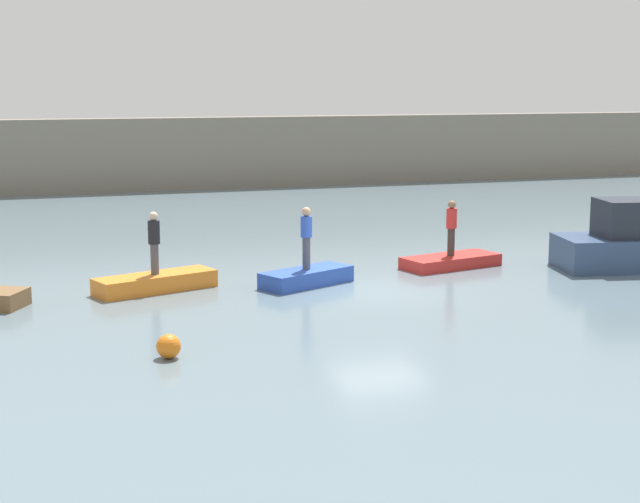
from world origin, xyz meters
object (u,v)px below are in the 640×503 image
Objects in this scene: person_dark_shirt at (154,239)px; mooring_buoy at (169,346)px; person_red_shirt at (451,225)px; rowboat_red at (451,261)px; person_blue_shirt at (306,234)px; rowboat_blue at (306,277)px; rowboat_orange at (155,283)px.

person_dark_shirt reaches higher than mooring_buoy.
person_red_shirt is 0.99× the size of person_dark_shirt.
person_dark_shirt is at bearing 83.73° from mooring_buoy.
rowboat_red is 5.25m from person_blue_shirt.
rowboat_red is at bearing -11.97° from rowboat_blue.
rowboat_blue is 5.09m from rowboat_red.
rowboat_blue is 7.71m from mooring_buoy.
rowboat_orange is at bearing 172.23° from person_blue_shirt.
rowboat_orange is 1.91× the size of person_blue_shirt.
rowboat_orange is 9.15m from person_red_shirt.
rowboat_red is at bearing 3.80° from person_dark_shirt.
person_blue_shirt reaches higher than rowboat_red.
rowboat_red is 1.82× the size of person_red_shirt.
person_red_shirt is at bearing 3.80° from person_dark_shirt.
person_red_shirt is (0.00, 0.00, 1.12)m from rowboat_red.
person_dark_shirt reaches higher than rowboat_blue.
person_dark_shirt reaches higher than rowboat_orange.
person_blue_shirt is at bearing -26.86° from rowboat_orange.
mooring_buoy is (-9.79, -7.18, -1.05)m from person_red_shirt.
person_dark_shirt is at bearing 172.23° from person_blue_shirt.
rowboat_red is 12.14m from mooring_buoy.
person_dark_shirt is (-4.10, 0.56, 1.19)m from rowboat_blue.
rowboat_orange is 4.14m from rowboat_blue.
person_blue_shirt reaches higher than person_red_shirt.
person_red_shirt reaches higher than rowboat_orange.
rowboat_blue is 1.21m from person_blue_shirt.
rowboat_orange is at bearing 147.06° from rowboat_blue.
rowboat_red is at bearing 13.19° from person_blue_shirt.
rowboat_blue is 5.34× the size of mooring_buoy.
mooring_buoy is at bearing -157.44° from rowboat_red.
person_red_shirt reaches higher than mooring_buoy.
person_blue_shirt is (-4.96, -1.16, 1.25)m from rowboat_red.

